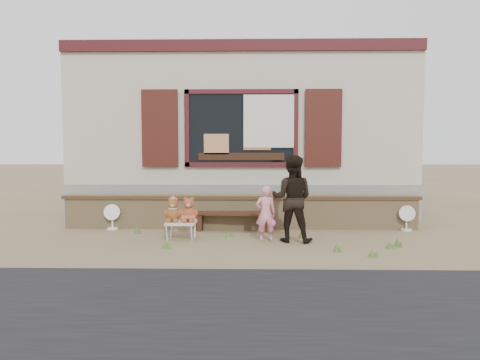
{
  "coord_description": "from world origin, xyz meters",
  "views": [
    {
      "loc": [
        0.17,
        -7.52,
        1.57
      ],
      "look_at": [
        0.0,
        0.6,
        1.0
      ],
      "focal_mm": 32.0,
      "sensor_mm": 36.0,
      "label": 1
    }
  ],
  "objects_px": {
    "bench": "(232,217)",
    "child": "(266,213)",
    "folding_chair": "(181,223)",
    "adult": "(292,199)",
    "teddy_bear_left": "(173,209)",
    "teddy_bear_right": "(189,209)"
  },
  "relations": [
    {
      "from": "folding_chair",
      "to": "teddy_bear_right",
      "type": "bearing_deg",
      "value": 0.0
    },
    {
      "from": "teddy_bear_right",
      "to": "child",
      "type": "xyz_separation_m",
      "value": [
        1.34,
        -0.14,
        -0.05
      ]
    },
    {
      "from": "bench",
      "to": "folding_chair",
      "type": "xyz_separation_m",
      "value": [
        -0.87,
        -0.8,
        0.01
      ]
    },
    {
      "from": "bench",
      "to": "teddy_bear_left",
      "type": "height_order",
      "value": "teddy_bear_left"
    },
    {
      "from": "folding_chair",
      "to": "bench",
      "type": "bearing_deg",
      "value": 44.14
    },
    {
      "from": "bench",
      "to": "child",
      "type": "height_order",
      "value": "child"
    },
    {
      "from": "teddy_bear_right",
      "to": "bench",
      "type": "bearing_deg",
      "value": 49.28
    },
    {
      "from": "teddy_bear_left",
      "to": "adult",
      "type": "relative_size",
      "value": 0.29
    },
    {
      "from": "bench",
      "to": "child",
      "type": "distance_m",
      "value": 1.14
    },
    {
      "from": "folding_chair",
      "to": "child",
      "type": "xyz_separation_m",
      "value": [
        1.48,
        -0.14,
        0.2
      ]
    },
    {
      "from": "folding_chair",
      "to": "adult",
      "type": "relative_size",
      "value": 0.35
    },
    {
      "from": "teddy_bear_right",
      "to": "child",
      "type": "distance_m",
      "value": 1.35
    },
    {
      "from": "child",
      "to": "folding_chair",
      "type": "bearing_deg",
      "value": -11.34
    },
    {
      "from": "bench",
      "to": "teddy_bear_right",
      "type": "xyz_separation_m",
      "value": [
        -0.73,
        -0.8,
        0.26
      ]
    },
    {
      "from": "teddy_bear_left",
      "to": "teddy_bear_right",
      "type": "bearing_deg",
      "value": 0.0
    },
    {
      "from": "teddy_bear_left",
      "to": "adult",
      "type": "height_order",
      "value": "adult"
    },
    {
      "from": "teddy_bear_left",
      "to": "teddy_bear_right",
      "type": "height_order",
      "value": "teddy_bear_right"
    },
    {
      "from": "child",
      "to": "adult",
      "type": "relative_size",
      "value": 0.65
    },
    {
      "from": "teddy_bear_left",
      "to": "folding_chair",
      "type": "bearing_deg",
      "value": -0.0
    },
    {
      "from": "bench",
      "to": "adult",
      "type": "bearing_deg",
      "value": -38.69
    },
    {
      "from": "folding_chair",
      "to": "adult",
      "type": "distance_m",
      "value": 1.99
    },
    {
      "from": "teddy_bear_left",
      "to": "child",
      "type": "bearing_deg",
      "value": -3.45
    }
  ]
}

